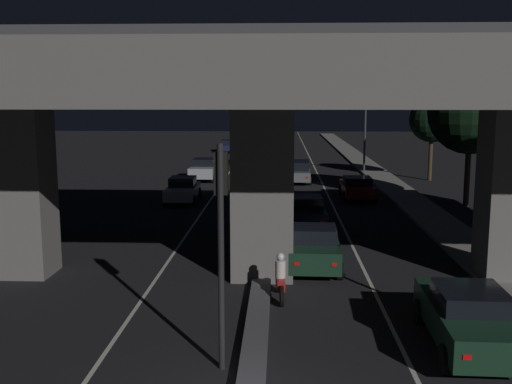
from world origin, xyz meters
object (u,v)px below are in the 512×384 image
object	(u,v)px
motorcycle_black_filtering_mid	(287,223)
car_dark_blue_fourth_oncoming	(228,146)
car_taxi_yellow_third_oncoming	(250,156)
street_lamp	(362,109)
car_grey_fifth	(299,171)
car_dark_green_lead	(468,317)
motorcycle_red_filtering_near	(280,280)
car_white_lead_oncoming	(183,189)
car_dark_red_fourth	(357,187)
car_dark_blue_third	(305,211)
car_dark_green_second	(314,248)
pedestrian_on_sidewalk	(483,238)
traffic_light_left_of_median	(221,217)
car_silver_second_oncoming	(204,169)

from	to	relation	value
motorcycle_black_filtering_mid	car_dark_blue_fourth_oncoming	bearing A→B (deg)	4.14
motorcycle_black_filtering_mid	car_taxi_yellow_third_oncoming	bearing A→B (deg)	1.72
street_lamp	car_grey_fifth	xyz separation A→B (m)	(-5.23, -5.68, -4.39)
car_dark_green_lead	car_grey_fifth	world-z (taller)	car_grey_fifth
car_grey_fifth	motorcycle_red_filtering_near	world-z (taller)	car_grey_fifth
car_white_lead_oncoming	street_lamp	bearing A→B (deg)	137.86
car_dark_green_lead	car_dark_red_fourth	world-z (taller)	car_dark_green_lead
car_white_lead_oncoming	motorcycle_red_filtering_near	distance (m)	18.26
car_dark_blue_third	car_taxi_yellow_third_oncoming	bearing A→B (deg)	6.19
car_dark_blue_fourth_oncoming	street_lamp	bearing A→B (deg)	33.79
street_lamp	car_dark_green_second	world-z (taller)	street_lamp
car_dark_green_second	motorcycle_black_filtering_mid	bearing A→B (deg)	11.88
car_dark_green_second	pedestrian_on_sidewalk	xyz separation A→B (m)	(6.23, 0.65, 0.26)
car_taxi_yellow_third_oncoming	pedestrian_on_sidewalk	distance (m)	34.85
car_dark_red_fourth	car_grey_fifth	size ratio (longest dim) A/B	0.94
car_dark_red_fourth	car_dark_blue_fourth_oncoming	bearing A→B (deg)	19.04
street_lamp	car_dark_green_lead	world-z (taller)	street_lamp
car_taxi_yellow_third_oncoming	motorcycle_black_filtering_mid	size ratio (longest dim) A/B	2.34
car_dark_red_fourth	motorcycle_black_filtering_mid	distance (m)	10.90
motorcycle_black_filtering_mid	car_white_lead_oncoming	bearing A→B (deg)	30.87
street_lamp	car_grey_fifth	size ratio (longest dim) A/B	1.89
car_dark_green_lead	motorcycle_black_filtering_mid	xyz separation A→B (m)	(-4.35, 12.09, -0.22)
car_dark_green_second	motorcycle_black_filtering_mid	world-z (taller)	car_dark_green_second
car_dark_green_lead	car_taxi_yellow_third_oncoming	size ratio (longest dim) A/B	1.11
car_dark_blue_third	car_dark_red_fourth	bearing A→B (deg)	-25.87
car_grey_fifth	car_white_lead_oncoming	world-z (taller)	car_grey_fifth
car_dark_green_lead	pedestrian_on_sidewalk	bearing A→B (deg)	-18.52
car_dark_blue_fourth_oncoming	pedestrian_on_sidewalk	world-z (taller)	pedestrian_on_sidewalk
traffic_light_left_of_median	car_dark_green_second	xyz separation A→B (m)	(2.54, 8.12, -2.74)
car_dark_blue_third	car_grey_fifth	xyz separation A→B (m)	(0.15, 15.35, 0.07)
car_dark_green_second	car_silver_second_oncoming	bearing A→B (deg)	18.50
car_dark_green_lead	motorcycle_black_filtering_mid	world-z (taller)	car_dark_green_lead
car_dark_red_fourth	motorcycle_red_filtering_near	xyz separation A→B (m)	(-4.68, -18.62, -0.11)
traffic_light_left_of_median	car_dark_red_fourth	distance (m)	24.28
car_silver_second_oncoming	pedestrian_on_sidewalk	bearing A→B (deg)	31.34
car_dark_green_lead	car_dark_green_second	world-z (taller)	car_dark_green_second
car_dark_blue_third	pedestrian_on_sidewalk	distance (m)	9.09
car_dark_green_lead	pedestrian_on_sidewalk	distance (m)	7.99
car_dark_green_second	car_dark_blue_fourth_oncoming	xyz separation A→B (m)	(-7.16, 46.82, -0.08)
traffic_light_left_of_median	car_silver_second_oncoming	xyz separation A→B (m)	(-4.40, 31.36, -2.68)
car_white_lead_oncoming	motorcycle_black_filtering_mid	world-z (taller)	car_white_lead_oncoming
car_dark_blue_third	car_silver_second_oncoming	world-z (taller)	car_silver_second_oncoming
car_silver_second_oncoming	motorcycle_black_filtering_mid	size ratio (longest dim) A/B	2.27
car_dark_blue_third	car_silver_second_oncoming	distance (m)	17.44
car_taxi_yellow_third_oncoming	car_dark_blue_fourth_oncoming	size ratio (longest dim) A/B	0.97
car_silver_second_oncoming	traffic_light_left_of_median	bearing A→B (deg)	9.08
car_taxi_yellow_third_oncoming	motorcycle_black_filtering_mid	world-z (taller)	car_taxi_yellow_third_oncoming
car_dark_green_second	car_taxi_yellow_third_oncoming	world-z (taller)	car_dark_green_second
car_taxi_yellow_third_oncoming	motorcycle_black_filtering_mid	xyz separation A→B (m)	(3.07, -28.70, -0.22)
car_white_lead_oncoming	car_dark_red_fourth	bearing A→B (deg)	95.83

